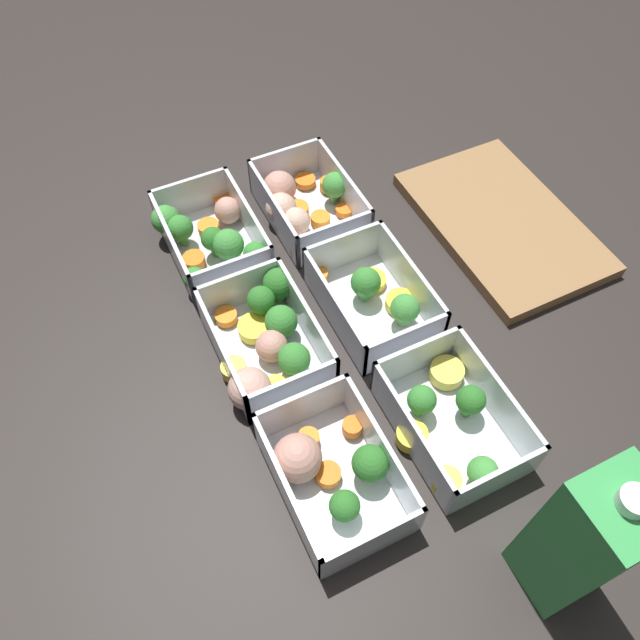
% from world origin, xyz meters
% --- Properties ---
extents(ground_plane, '(4.00, 4.00, 0.00)m').
position_xyz_m(ground_plane, '(0.00, 0.00, 0.00)').
color(ground_plane, '#282321').
extents(container_near_left, '(0.17, 0.13, 0.06)m').
position_xyz_m(container_near_left, '(-0.18, -0.07, 0.03)').
color(container_near_left, silver).
rests_on(container_near_left, ground_plane).
extents(container_near_center, '(0.16, 0.13, 0.06)m').
position_xyz_m(container_near_center, '(0.00, -0.07, 0.02)').
color(container_near_center, silver).
rests_on(container_near_center, ground_plane).
extents(container_near_right, '(0.16, 0.12, 0.06)m').
position_xyz_m(container_near_right, '(0.17, -0.07, 0.02)').
color(container_near_right, silver).
rests_on(container_near_right, ground_plane).
extents(container_far_left, '(0.16, 0.12, 0.06)m').
position_xyz_m(container_far_left, '(-0.19, 0.06, 0.02)').
color(container_far_left, silver).
rests_on(container_far_left, ground_plane).
extents(container_far_center, '(0.16, 0.11, 0.06)m').
position_xyz_m(container_far_center, '(0.00, 0.07, 0.02)').
color(container_far_center, silver).
rests_on(container_far_center, ground_plane).
extents(container_far_right, '(0.16, 0.12, 0.06)m').
position_xyz_m(container_far_right, '(0.18, 0.07, 0.02)').
color(container_far_right, silver).
rests_on(container_far_right, ground_plane).
extents(juice_carton, '(0.07, 0.07, 0.20)m').
position_xyz_m(juice_carton, '(0.35, 0.08, 0.10)').
color(juice_carton, green).
rests_on(juice_carton, ground_plane).
extents(cutting_board, '(0.28, 0.18, 0.02)m').
position_xyz_m(cutting_board, '(-0.04, 0.30, 0.01)').
color(cutting_board, olive).
rests_on(cutting_board, ground_plane).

